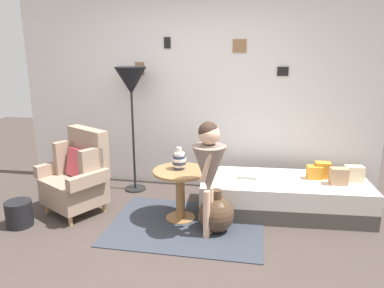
{
  "coord_description": "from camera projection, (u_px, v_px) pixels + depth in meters",
  "views": [
    {
      "loc": [
        0.86,
        -2.87,
        1.89
      ],
      "look_at": [
        0.15,
        0.95,
        0.85
      ],
      "focal_mm": 34.34,
      "sensor_mm": 36.0,
      "label": 1
    }
  ],
  "objects": [
    {
      "name": "daybed",
      "position": [
        283.0,
        196.0,
        4.28
      ],
      "size": [
        1.95,
        0.92,
        0.4
      ],
      "color": "#4C4742",
      "rests_on": "ground"
    },
    {
      "name": "pillow_back",
      "position": [
        322.0,
        170.0,
        4.26
      ],
      "size": [
        0.18,
        0.13,
        0.19
      ],
      "primitive_type": "cube",
      "rotation": [
        0.0,
        0.0,
        0.05
      ],
      "color": "orange",
      "rests_on": "daybed"
    },
    {
      "name": "side_table",
      "position": [
        180.0,
        184.0,
        4.04
      ],
      "size": [
        0.6,
        0.6,
        0.58
      ],
      "color": "#9E7042",
      "rests_on": "ground"
    },
    {
      "name": "person_child",
      "position": [
        209.0,
        164.0,
        3.59
      ],
      "size": [
        0.34,
        0.34,
        1.2
      ],
      "color": "#D8AD8E",
      "rests_on": "ground"
    },
    {
      "name": "armchair",
      "position": [
        78.0,
        175.0,
        4.25
      ],
      "size": [
        0.9,
        0.83,
        0.97
      ],
      "color": "tan",
      "rests_on": "ground"
    },
    {
      "name": "floor_lamp",
      "position": [
        131.0,
        85.0,
        4.64
      ],
      "size": [
        0.4,
        0.4,
        1.64
      ],
      "color": "black",
      "rests_on": "ground"
    },
    {
      "name": "rug",
      "position": [
        187.0,
        225.0,
        3.99
      ],
      "size": [
        1.65,
        1.22,
        0.01
      ],
      "primitive_type": "cube",
      "color": "#333842",
      "rests_on": "ground"
    },
    {
      "name": "pillow_head",
      "position": [
        354.0,
        174.0,
        4.15
      ],
      "size": [
        0.21,
        0.14,
        0.18
      ],
      "primitive_type": "cube",
      "rotation": [
        0.0,
        0.0,
        0.11
      ],
      "color": "beige",
      "rests_on": "daybed"
    },
    {
      "name": "book_on_daybed",
      "position": [
        247.0,
        176.0,
        4.3
      ],
      "size": [
        0.23,
        0.17,
        0.03
      ],
      "primitive_type": "cube",
      "rotation": [
        0.0,
        0.0,
        -0.04
      ],
      "color": "#9AAE96",
      "rests_on": "daybed"
    },
    {
      "name": "ground_plane",
      "position": [
        157.0,
        259.0,
        3.37
      ],
      "size": [
        12.0,
        12.0,
        0.0
      ],
      "primitive_type": "plane",
      "color": "#423833"
    },
    {
      "name": "gallery_wall",
      "position": [
        195.0,
        92.0,
        4.88
      ],
      "size": [
        4.8,
        0.12,
        2.6
      ],
      "color": "silver",
      "rests_on": "ground"
    },
    {
      "name": "magazine_basket",
      "position": [
        19.0,
        214.0,
        3.96
      ],
      "size": [
        0.28,
        0.28,
        0.28
      ],
      "primitive_type": "cylinder",
      "color": "black",
      "rests_on": "ground"
    },
    {
      "name": "pillow_mid",
      "position": [
        339.0,
        176.0,
        4.06
      ],
      "size": [
        0.2,
        0.14,
        0.19
      ],
      "primitive_type": "cube",
      "rotation": [
        0.0,
        0.0,
        0.11
      ],
      "color": "tan",
      "rests_on": "daybed"
    },
    {
      "name": "demijohn_near",
      "position": [
        216.0,
        214.0,
        3.83
      ],
      "size": [
        0.38,
        0.38,
        0.46
      ],
      "color": "#473323",
      "rests_on": "ground"
    },
    {
      "name": "vase_striped",
      "position": [
        179.0,
        160.0,
        4.02
      ],
      "size": [
        0.15,
        0.15,
        0.25
      ],
      "color": "#2D384C",
      "rests_on": "side_table"
    },
    {
      "name": "pillow_extra",
      "position": [
        314.0,
        172.0,
        4.24
      ],
      "size": [
        0.18,
        0.14,
        0.15
      ],
      "primitive_type": "cube",
      "rotation": [
        0.0,
        0.0,
        0.1
      ],
      "color": "orange",
      "rests_on": "daybed"
    }
  ]
}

